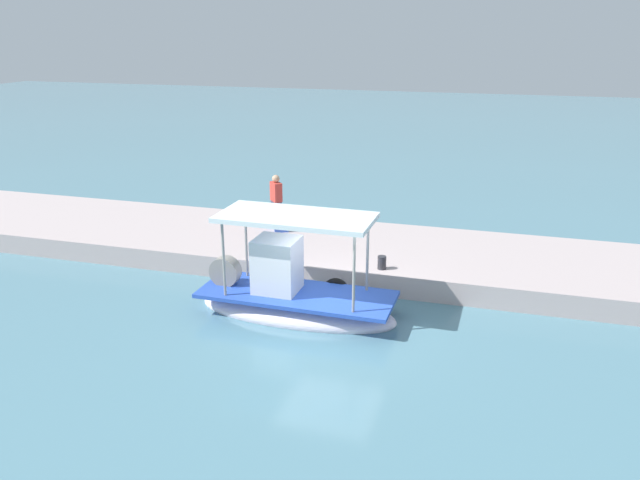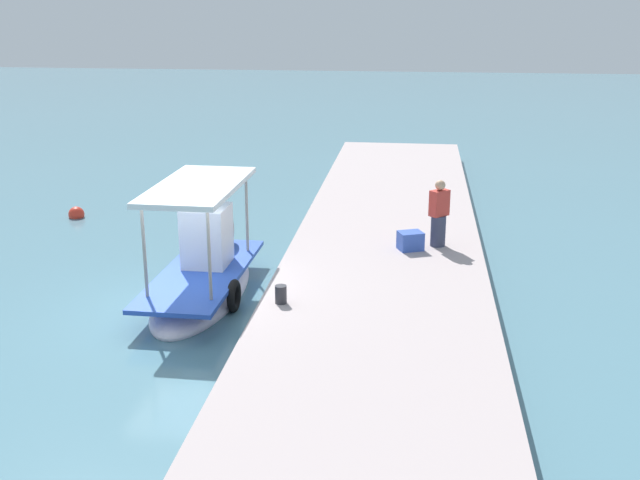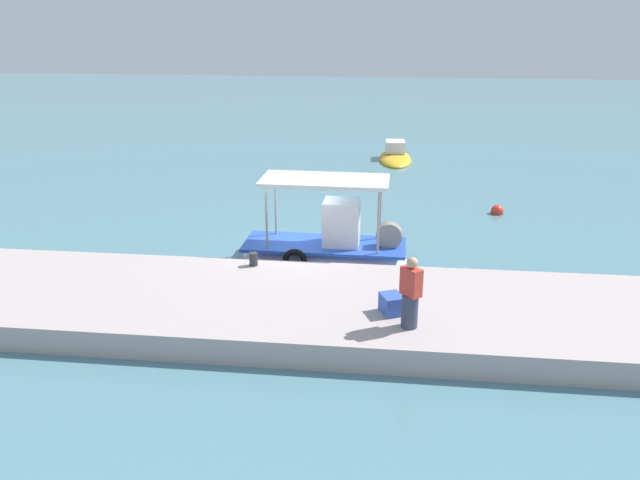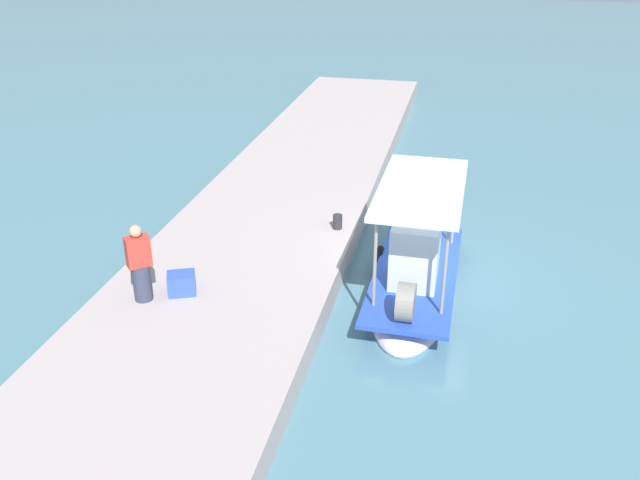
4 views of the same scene
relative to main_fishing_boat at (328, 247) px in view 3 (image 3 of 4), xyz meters
name	(u,v)px [view 3 (image 3 of 4)]	position (x,y,z in m)	size (l,w,h in m)	color
ground_plane	(295,258)	(-1.05, 0.14, -0.48)	(120.00, 120.00, 0.00)	slate
dock_quay	(270,307)	(-1.05, -4.10, -0.16)	(36.00, 4.82, 0.64)	#B6A5A4
main_fishing_boat	(328,247)	(0.00, 0.00, 0.00)	(5.25, 1.99, 3.02)	white
fisherman_near_bollard	(410,296)	(2.43, -5.41, 0.93)	(0.53, 0.53, 1.70)	#393E56
mooring_bollard	(253,259)	(-1.89, -2.15, 0.35)	(0.24, 0.24, 0.38)	#2D2D33
cargo_crate	(392,304)	(2.02, -4.73, 0.39)	(0.58, 0.46, 0.46)	#3758BB
marker_buoy	(497,211)	(6.01, 5.80, -0.38)	(0.49, 0.49, 0.49)	red
moored_boat_near	(395,157)	(2.00, 14.94, -0.34)	(1.88, 4.14, 1.20)	gold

